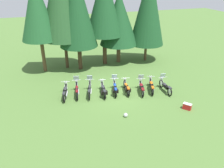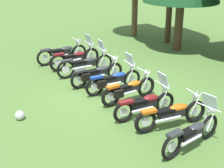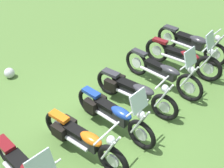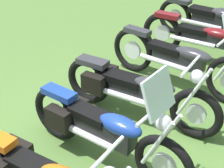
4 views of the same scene
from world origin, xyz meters
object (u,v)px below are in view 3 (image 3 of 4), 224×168
(motorcycle_4, at_px, (113,113))
(motorcycle_0, at_px, (191,43))
(motorcycle_2, at_px, (163,72))
(motorcycle_3, at_px, (133,91))
(motorcycle_5, at_px, (82,139))
(dropped_helmet, at_px, (9,73))
(motorcycle_1, at_px, (183,57))

(motorcycle_4, bearing_deg, motorcycle_0, 95.39)
(motorcycle_2, xyz_separation_m, motorcycle_3, (1.04, -0.35, -0.04))
(motorcycle_5, bearing_deg, motorcycle_4, 88.18)
(motorcycle_0, relative_size, motorcycle_4, 1.07)
(motorcycle_5, bearing_deg, dropped_helmet, 167.39)
(motorcycle_0, distance_m, dropped_helmet, 5.39)
(motorcycle_1, bearing_deg, dropped_helmet, -138.68)
(motorcycle_2, bearing_deg, motorcycle_1, 92.49)
(motorcycle_1, bearing_deg, motorcycle_3, -96.67)
(motorcycle_5, bearing_deg, motorcycle_0, 90.42)
(motorcycle_5, distance_m, dropped_helmet, 3.57)
(motorcycle_4, bearing_deg, motorcycle_3, 101.50)
(motorcycle_5, relative_size, dropped_helmet, 7.45)
(motorcycle_1, distance_m, motorcycle_2, 1.01)
(motorcycle_0, distance_m, motorcycle_2, 1.93)
(motorcycle_3, distance_m, motorcycle_4, 0.97)
(motorcycle_5, bearing_deg, motorcycle_2, 88.34)
(motorcycle_3, bearing_deg, dropped_helmet, -162.93)
(motorcycle_2, relative_size, motorcycle_3, 1.04)
(motorcycle_2, xyz_separation_m, motorcycle_4, (2.01, -0.39, -0.01))
(motorcycle_2, distance_m, dropped_helmet, 4.21)
(dropped_helmet, bearing_deg, motorcycle_0, 130.97)
(motorcycle_0, xyz_separation_m, motorcycle_3, (2.96, -0.54, -0.03))
(motorcycle_0, height_order, motorcycle_3, motorcycle_0)
(motorcycle_0, xyz_separation_m, motorcycle_2, (1.92, -0.19, 0.01))
(dropped_helmet, bearing_deg, motorcycle_4, 83.43)
(motorcycle_1, height_order, dropped_helmet, motorcycle_1)
(motorcycle_2, xyz_separation_m, dropped_helmet, (1.61, -3.87, -0.34))
(motorcycle_3, xyz_separation_m, dropped_helmet, (0.57, -3.52, -0.29))
(motorcycle_4, height_order, motorcycle_5, motorcycle_4)
(motorcycle_3, distance_m, dropped_helmet, 3.58)
(motorcycle_3, bearing_deg, motorcycle_1, 82.37)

